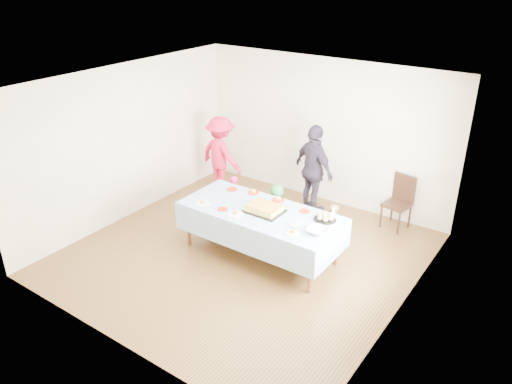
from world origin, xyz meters
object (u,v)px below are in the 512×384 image
dining_chair (400,199)px  adult_left (221,155)px  birthday_cake (264,209)px  party_table (260,214)px

dining_chair → adult_left: adult_left is taller
adult_left → dining_chair: bearing=-161.7°
birthday_cake → adult_left: bearing=143.5°
dining_chair → adult_left: bearing=-159.4°
adult_left → party_table: bearing=150.7°
party_table → adult_left: size_ratio=1.64×
party_table → adult_left: 2.52m
dining_chair → adult_left: (-3.42, -0.61, 0.24)m
party_table → birthday_cake: size_ratio=4.39×
birthday_cake → adult_left: 2.57m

